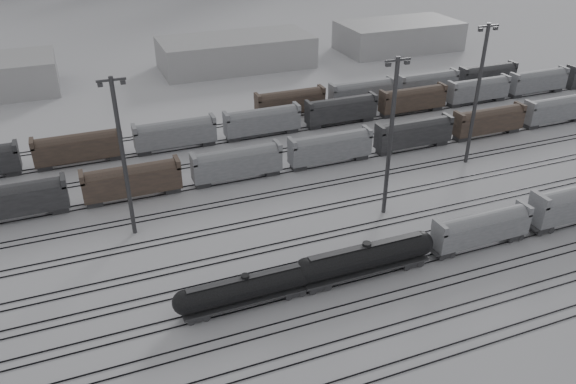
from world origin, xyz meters
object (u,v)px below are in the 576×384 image
object	(u,v)px
hopper_car_a	(482,227)
light_mast_c	(391,135)
tank_car_a	(246,289)
tank_car_b	(366,258)

from	to	relation	value
hopper_car_a	light_mast_c	size ratio (longest dim) A/B	0.60
hopper_car_a	light_mast_c	world-z (taller)	light_mast_c
tank_car_a	hopper_car_a	bearing A→B (deg)	0.00
hopper_car_a	tank_car_a	bearing A→B (deg)	180.00
tank_car_b	light_mast_c	world-z (taller)	light_mast_c
tank_car_a	tank_car_b	distance (m)	15.69
tank_car_a	tank_car_b	xyz separation A→B (m)	(15.69, 0.00, 0.29)
tank_car_a	hopper_car_a	distance (m)	33.23
light_mast_c	tank_car_a	bearing A→B (deg)	-153.68
tank_car_b	hopper_car_a	world-z (taller)	hopper_car_a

